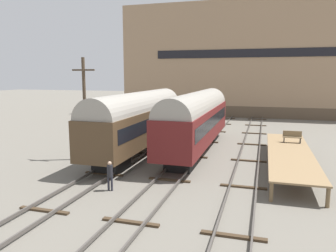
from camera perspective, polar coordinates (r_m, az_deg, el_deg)
ground_plane at (r=22.86m, az=2.37°, el=-7.23°), size 200.00×200.00×0.00m
track_left at (r=24.22m, az=-7.79°, el=-6.03°), size 2.60×60.00×0.26m
track_middle at (r=22.82m, az=2.37°, el=-6.88°), size 2.60×60.00×0.26m
track_right at (r=22.21m, az=13.49°, el=-7.57°), size 2.60×60.00×0.26m
train_car_brown at (r=26.49m, az=-5.16°, el=1.25°), size 2.93×15.24×5.00m
train_car_maroon at (r=27.16m, az=5.04°, el=1.44°), size 2.85×16.34×4.98m
station_platform at (r=24.12m, az=20.46°, el=-4.42°), size 2.91×14.05×1.10m
bench at (r=27.34m, az=20.82°, el=-1.71°), size 1.40×0.40×0.91m
person_worker at (r=18.44m, az=-10.09°, el=-8.08°), size 0.32×0.32×1.66m
utility_pole at (r=25.08m, az=-14.29°, el=3.18°), size 1.80×0.24×7.61m
warehouse_building at (r=55.65m, az=13.98°, el=10.96°), size 39.19×11.55×17.22m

